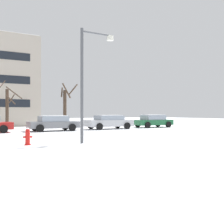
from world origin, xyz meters
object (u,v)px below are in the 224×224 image
object	(u,v)px
parked_car_green	(153,121)
street_lamp	(88,73)
parked_car_gray	(53,123)
fire_hydrant	(28,136)
parked_car_silver	(109,122)

from	to	relation	value
parked_car_green	street_lamp	bearing A→B (deg)	-139.99
street_lamp	parked_car_gray	world-z (taller)	street_lamp
fire_hydrant	parked_car_gray	distance (m)	10.49
fire_hydrant	parked_car_green	bearing A→B (deg)	32.60
parked_car_gray	parked_car_silver	world-z (taller)	parked_car_silver
fire_hydrant	parked_car_green	world-z (taller)	parked_car_green
fire_hydrant	parked_car_gray	world-z (taller)	parked_car_gray
fire_hydrant	street_lamp	xyz separation A→B (m)	(2.99, -0.59, 3.25)
fire_hydrant	parked_car_green	xyz separation A→B (m)	(15.51, 9.92, 0.28)
street_lamp	parked_car_gray	xyz separation A→B (m)	(1.32, 10.14, -2.99)
fire_hydrant	parked_car_silver	size ratio (longest dim) A/B	0.19
street_lamp	fire_hydrant	bearing A→B (deg)	168.83
parked_car_silver	parked_car_green	distance (m)	5.60
street_lamp	parked_car_silver	bearing A→B (deg)	55.95
fire_hydrant	street_lamp	world-z (taller)	street_lamp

